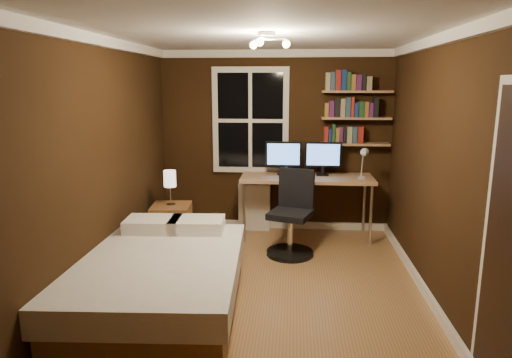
# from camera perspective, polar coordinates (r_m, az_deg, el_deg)

# --- Properties ---
(floor) EXTENTS (4.20, 4.20, 0.00)m
(floor) POSITION_cam_1_polar(r_m,az_deg,el_deg) (4.75, 1.25, -13.82)
(floor) COLOR olive
(floor) RESTS_ON ground
(wall_back) EXTENTS (3.20, 0.04, 2.50)m
(wall_back) POSITION_cam_1_polar(r_m,az_deg,el_deg) (6.43, 2.46, 4.64)
(wall_back) COLOR black
(wall_back) RESTS_ON ground
(wall_left) EXTENTS (0.04, 4.20, 2.50)m
(wall_left) POSITION_cam_1_polar(r_m,az_deg,el_deg) (4.72, -18.44, 1.42)
(wall_left) COLOR black
(wall_left) RESTS_ON ground
(wall_right) EXTENTS (0.04, 4.20, 2.50)m
(wall_right) POSITION_cam_1_polar(r_m,az_deg,el_deg) (4.55, 21.89, 0.78)
(wall_right) COLOR black
(wall_right) RESTS_ON ground
(ceiling) EXTENTS (3.20, 4.20, 0.02)m
(ceiling) POSITION_cam_1_polar(r_m,az_deg,el_deg) (4.30, 1.41, 17.78)
(ceiling) COLOR white
(ceiling) RESTS_ON wall_back
(window) EXTENTS (1.06, 0.06, 1.46)m
(window) POSITION_cam_1_polar(r_m,az_deg,el_deg) (6.38, -0.69, 7.31)
(window) COLOR white
(window) RESTS_ON wall_back
(ceiling_fixture) EXTENTS (0.44, 0.44, 0.18)m
(ceiling_fixture) POSITION_cam_1_polar(r_m,az_deg,el_deg) (4.19, 1.32, 16.56)
(ceiling_fixture) COLOR beige
(ceiling_fixture) RESTS_ON ceiling
(bookshelf_lower) EXTENTS (0.92, 0.22, 0.03)m
(bookshelf_lower) POSITION_cam_1_polar(r_m,az_deg,el_deg) (6.35, 12.22, 4.30)
(bookshelf_lower) COLOR #A4784F
(bookshelf_lower) RESTS_ON wall_back
(books_row_lower) EXTENTS (0.54, 0.16, 0.23)m
(books_row_lower) POSITION_cam_1_polar(r_m,az_deg,el_deg) (6.34, 12.28, 5.47)
(books_row_lower) COLOR maroon
(books_row_lower) RESTS_ON bookshelf_lower
(bookshelf_middle) EXTENTS (0.92, 0.22, 0.03)m
(bookshelf_middle) POSITION_cam_1_polar(r_m,az_deg,el_deg) (6.32, 12.36, 7.45)
(bookshelf_middle) COLOR #A4784F
(bookshelf_middle) RESTS_ON wall_back
(books_row_middle) EXTENTS (0.66, 0.16, 0.23)m
(books_row_middle) POSITION_cam_1_polar(r_m,az_deg,el_deg) (6.31, 12.42, 8.63)
(books_row_middle) COLOR navy
(books_row_middle) RESTS_ON bookshelf_middle
(bookshelf_upper) EXTENTS (0.92, 0.22, 0.03)m
(bookshelf_upper) POSITION_cam_1_polar(r_m,az_deg,el_deg) (6.30, 12.51, 10.62)
(bookshelf_upper) COLOR #A4784F
(bookshelf_upper) RESTS_ON wall_back
(books_row_upper) EXTENTS (0.54, 0.16, 0.23)m
(books_row_upper) POSITION_cam_1_polar(r_m,az_deg,el_deg) (6.30, 12.56, 11.80)
(books_row_upper) COLOR #224F26
(books_row_upper) RESTS_ON bookshelf_upper
(bed) EXTENTS (1.53, 2.06, 0.67)m
(bed) POSITION_cam_1_polar(r_m,az_deg,el_deg) (4.33, -11.94, -12.54)
(bed) COLOR brown
(bed) RESTS_ON ground
(nightstand) EXTENTS (0.51, 0.51, 0.58)m
(nightstand) POSITION_cam_1_polar(r_m,az_deg,el_deg) (5.81, -10.49, -6.02)
(nightstand) COLOR brown
(nightstand) RESTS_ON ground
(bedside_lamp) EXTENTS (0.15, 0.15, 0.43)m
(bedside_lamp) POSITION_cam_1_polar(r_m,az_deg,el_deg) (5.67, -10.68, -1.12)
(bedside_lamp) COLOR silver
(bedside_lamp) RESTS_ON nightstand
(radiator) EXTENTS (0.44, 0.16, 0.67)m
(radiator) POSITION_cam_1_polar(r_m,az_deg,el_deg) (6.51, -0.20, -3.49)
(radiator) COLOR silver
(radiator) RESTS_ON ground
(desk) EXTENTS (1.76, 0.66, 0.84)m
(desk) POSITION_cam_1_polar(r_m,az_deg,el_deg) (6.16, 6.37, -0.21)
(desk) COLOR #A4784F
(desk) RESTS_ON ground
(monitor_left) EXTENTS (0.49, 0.12, 0.45)m
(monitor_left) POSITION_cam_1_polar(r_m,az_deg,el_deg) (6.19, 3.44, 2.61)
(monitor_left) COLOR black
(monitor_left) RESTS_ON desk
(monitor_right) EXTENTS (0.49, 0.12, 0.45)m
(monitor_right) POSITION_cam_1_polar(r_m,az_deg,el_deg) (6.20, 8.36, 2.52)
(monitor_right) COLOR black
(monitor_right) RESTS_ON desk
(desk_lamp) EXTENTS (0.14, 0.32, 0.44)m
(desk_lamp) POSITION_cam_1_polar(r_m,az_deg,el_deg) (6.02, 13.26, 1.98)
(desk_lamp) COLOR silver
(desk_lamp) RESTS_ON desk
(office_chair) EXTENTS (0.59, 0.59, 1.04)m
(office_chair) POSITION_cam_1_polar(r_m,az_deg,el_deg) (5.59, 4.50, -5.41)
(office_chair) COLOR black
(office_chair) RESTS_ON ground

